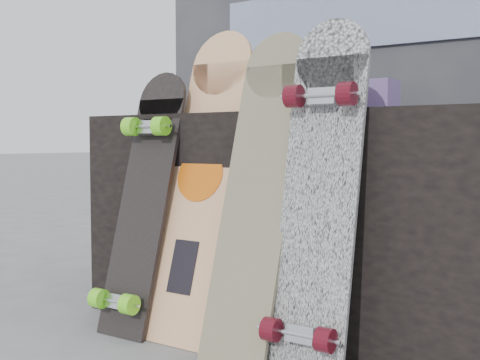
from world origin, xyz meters
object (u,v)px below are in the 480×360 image
Objects in this scene: longboard_cascadia at (319,188)px; skateboard_dark at (143,196)px; longboard_geisha at (202,171)px; vendor_table at (295,219)px; longboard_celtic at (259,181)px.

longboard_cascadia reaches higher than skateboard_dark.
longboard_geisha is at bearing 168.24° from longboard_cascadia.
vendor_table is 0.42m from longboard_geisha.
longboard_geisha reaches higher than vendor_table.
longboard_celtic is 0.23m from longboard_cascadia.
vendor_table is at bearing 41.95° from skateboard_dark.
longboard_cascadia is at bearing -11.76° from longboard_geisha.
longboard_celtic reaches higher than skateboard_dark.
skateboard_dark is at bearing -156.40° from longboard_geisha.
longboard_celtic is 0.99× the size of longboard_cascadia.
longboard_cascadia is at bearing -1.36° from skateboard_dark.
longboard_celtic is at bearing 1.65° from skateboard_dark.
vendor_table is at bearing 99.76° from longboard_celtic.
longboard_cascadia is at bearing -7.83° from longboard_celtic.
longboard_geisha is (-0.22, -0.30, 0.19)m from vendor_table.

